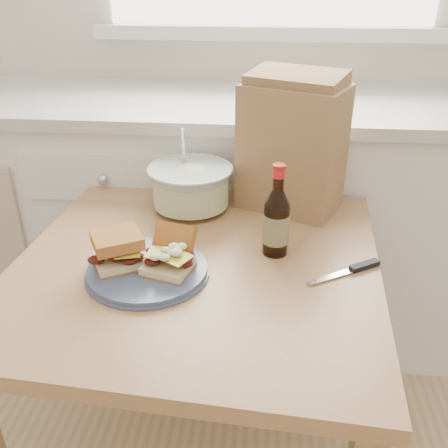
# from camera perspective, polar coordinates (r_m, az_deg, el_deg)

# --- Properties ---
(cabinet_run) EXTENTS (2.50, 0.64, 0.94)m
(cabinet_run) POSITION_cam_1_polar(r_m,az_deg,el_deg) (1.95, 4.22, 0.63)
(cabinet_run) COLOR white
(cabinet_run) RESTS_ON ground
(dining_table) EXTENTS (0.93, 0.93, 0.72)m
(dining_table) POSITION_cam_1_polar(r_m,az_deg,el_deg) (1.27, -2.99, -8.14)
(dining_table) COLOR #B18053
(dining_table) RESTS_ON ground
(plate) EXTENTS (0.28, 0.28, 0.02)m
(plate) POSITION_cam_1_polar(r_m,az_deg,el_deg) (1.17, -8.72, -5.24)
(plate) COLOR #455270
(plate) RESTS_ON dining_table
(sandwich_left) EXTENTS (0.14, 0.14, 0.08)m
(sandwich_left) POSITION_cam_1_polar(r_m,az_deg,el_deg) (1.16, -12.01, -2.84)
(sandwich_left) COLOR beige
(sandwich_left) RESTS_ON plate
(sandwich_right) EXTENTS (0.12, 0.16, 0.09)m
(sandwich_right) POSITION_cam_1_polar(r_m,az_deg,el_deg) (1.15, -6.22, -3.51)
(sandwich_right) COLOR beige
(sandwich_right) RESTS_ON plate
(coleslaw_bowl) EXTENTS (0.24, 0.24, 0.24)m
(coleslaw_bowl) POSITION_cam_1_polar(r_m,az_deg,el_deg) (1.44, -3.83, 4.07)
(coleslaw_bowl) COLOR #B4C2C0
(coleslaw_bowl) RESTS_ON dining_table
(beer_bottle) EXTENTS (0.06, 0.06, 0.23)m
(beer_bottle) POSITION_cam_1_polar(r_m,az_deg,el_deg) (1.20, 6.00, 0.32)
(beer_bottle) COLOR black
(beer_bottle) RESTS_ON dining_table
(knife) EXTENTS (0.18, 0.12, 0.01)m
(knife) POSITION_cam_1_polar(r_m,az_deg,el_deg) (1.21, 14.85, -4.92)
(knife) COLOR silver
(knife) RESTS_ON dining_table
(paper_bag) EXTENTS (0.32, 0.27, 0.35)m
(paper_bag) POSITION_cam_1_polar(r_m,az_deg,el_deg) (1.42, 7.79, 8.54)
(paper_bag) COLOR #A17F4E
(paper_bag) RESTS_ON dining_table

